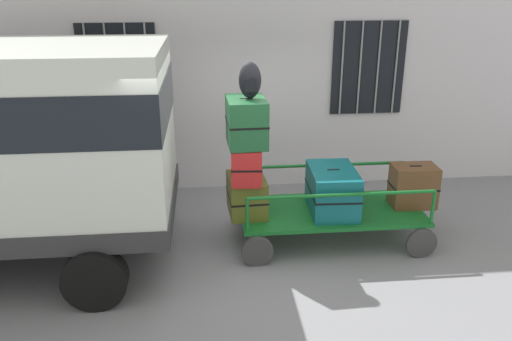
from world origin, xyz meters
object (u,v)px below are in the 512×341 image
object	(u,v)px
suitcase_left_bottom	(247,195)
suitcase_midleft_bottom	(332,190)
suitcase_left_middle	(247,162)
backpack	(250,80)
suitcase_left_top	(246,122)
suitcase_center_bottom	(413,186)
luggage_cart	(330,214)

from	to	relation	value
suitcase_left_bottom	suitcase_midleft_bottom	distance (m)	1.14
suitcase_left_middle	backpack	world-z (taller)	backpack
suitcase_left_top	suitcase_center_bottom	size ratio (longest dim) A/B	1.10
suitcase_left_bottom	backpack	size ratio (longest dim) A/B	1.62
suitcase_left_bottom	suitcase_center_bottom	xyz separation A→B (m)	(2.28, -0.00, 0.04)
suitcase_left_top	suitcase_center_bottom	xyz separation A→B (m)	(2.28, 0.06, -0.97)
suitcase_midleft_bottom	suitcase_left_middle	bearing A→B (deg)	179.23
suitcase_left_middle	suitcase_center_bottom	bearing A→B (deg)	0.99
suitcase_left_top	suitcase_center_bottom	distance (m)	2.48
suitcase_left_middle	suitcase_midleft_bottom	bearing A→B (deg)	-0.77
suitcase_left_top	backpack	xyz separation A→B (m)	(0.04, -0.02, 0.52)
suitcase_left_bottom	suitcase_left_top	world-z (taller)	suitcase_left_top
suitcase_left_bottom	suitcase_left_top	bearing A→B (deg)	-90.00
suitcase_left_middle	suitcase_midleft_bottom	distance (m)	1.22
luggage_cart	suitcase_center_bottom	world-z (taller)	suitcase_center_bottom
suitcase_left_top	suitcase_center_bottom	world-z (taller)	suitcase_left_top
luggage_cart	suitcase_midleft_bottom	xyz separation A→B (m)	(0.00, -0.02, 0.36)
suitcase_left_middle	backpack	xyz separation A→B (m)	(0.04, -0.04, 1.05)
luggage_cart	backpack	bearing A→B (deg)	-177.37
suitcase_midleft_bottom	backpack	world-z (taller)	backpack
suitcase_left_bottom	backpack	world-z (taller)	backpack
suitcase_left_top	suitcase_left_bottom	bearing A→B (deg)	90.00
suitcase_left_middle	backpack	size ratio (longest dim) A/B	1.70
backpack	luggage_cart	bearing A→B (deg)	2.63
luggage_cart	suitcase_midleft_bottom	world-z (taller)	suitcase_midleft_bottom
luggage_cart	suitcase_left_top	bearing A→B (deg)	-178.60
luggage_cart	suitcase_left_top	xyz separation A→B (m)	(-1.14, -0.03, 1.33)
suitcase_midleft_bottom	suitcase_center_bottom	xyz separation A→B (m)	(1.14, 0.05, -0.00)
luggage_cart	suitcase_left_middle	xyz separation A→B (m)	(-1.14, -0.01, 0.80)
suitcase_left_middle	suitcase_left_bottom	bearing A→B (deg)	90.00
luggage_cart	suitcase_center_bottom	distance (m)	1.19
luggage_cart	backpack	xyz separation A→B (m)	(-1.09, -0.05, 1.85)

